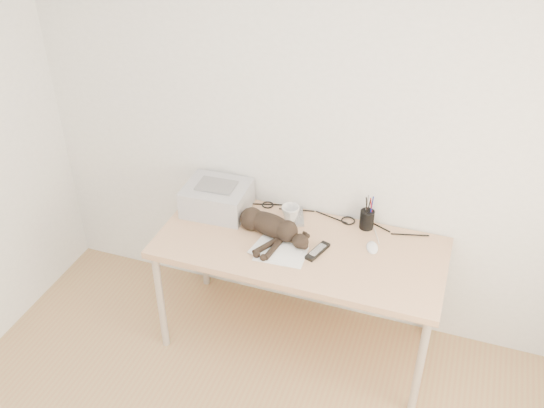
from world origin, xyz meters
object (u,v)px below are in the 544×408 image
at_px(printer, 217,198).
at_px(cat, 267,225).
at_px(desk, 304,255).
at_px(mug, 290,214).
at_px(pen_cup, 367,219).
at_px(mouse, 372,246).

bearing_deg(printer, cat, -19.84).
xyz_separation_m(desk, mug, (-0.12, 0.12, 0.18)).
distance_m(printer, mug, 0.45).
relative_size(printer, pen_cup, 1.81).
xyz_separation_m(printer, mouse, (0.95, -0.07, -0.07)).
bearing_deg(mouse, printer, 158.93).
bearing_deg(desk, mug, 135.64).
bearing_deg(mug, printer, -175.51).
bearing_deg(cat, pen_cup, 41.72).
height_order(printer, pen_cup, pen_cup).
bearing_deg(mug, mouse, -11.28).
distance_m(pen_cup, mouse, 0.20).
xyz_separation_m(mug, mouse, (0.51, -0.10, -0.03)).
bearing_deg(pen_cup, cat, -154.32).
bearing_deg(mug, desk, -44.36).
relative_size(printer, mug, 3.60).
height_order(cat, mug, cat).
bearing_deg(mouse, desk, 165.54).
bearing_deg(mouse, cat, 169.26).
distance_m(mug, pen_cup, 0.44).
distance_m(printer, mouse, 0.96).
height_order(printer, cat, printer).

